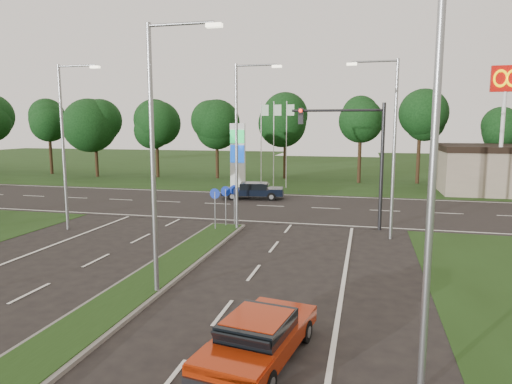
# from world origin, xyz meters

# --- Properties ---
(verge_far) EXTENTS (160.00, 50.00, 0.02)m
(verge_far) POSITION_xyz_m (0.00, 55.00, 0.00)
(verge_far) COLOR #1C3411
(verge_far) RESTS_ON ground
(cross_road) EXTENTS (160.00, 12.00, 0.02)m
(cross_road) POSITION_xyz_m (0.00, 24.00, 0.00)
(cross_road) COLOR black
(cross_road) RESTS_ON ground
(median_kerb) EXTENTS (2.00, 26.00, 0.12)m
(median_kerb) POSITION_xyz_m (0.00, 4.00, 0.06)
(median_kerb) COLOR slate
(median_kerb) RESTS_ON ground
(streetlight_median_near) EXTENTS (2.53, 0.22, 9.00)m
(streetlight_median_near) POSITION_xyz_m (1.00, 6.00, 5.08)
(streetlight_median_near) COLOR gray
(streetlight_median_near) RESTS_ON ground
(streetlight_median_far) EXTENTS (2.53, 0.22, 9.00)m
(streetlight_median_far) POSITION_xyz_m (1.00, 16.00, 5.08)
(streetlight_median_far) COLOR gray
(streetlight_median_far) RESTS_ON ground
(streetlight_left_far) EXTENTS (2.53, 0.22, 9.00)m
(streetlight_left_far) POSITION_xyz_m (-8.30, 14.00, 5.08)
(streetlight_left_far) COLOR gray
(streetlight_left_far) RESTS_ON ground
(streetlight_right_far) EXTENTS (2.53, 0.22, 9.00)m
(streetlight_right_far) POSITION_xyz_m (8.80, 16.00, 5.08)
(streetlight_right_far) COLOR gray
(streetlight_right_far) RESTS_ON ground
(streetlight_right_near) EXTENTS (2.53, 0.22, 9.00)m
(streetlight_right_near) POSITION_xyz_m (8.80, 2.00, 5.08)
(streetlight_right_near) COLOR gray
(streetlight_right_near) RESTS_ON ground
(traffic_signal) EXTENTS (5.10, 0.42, 7.00)m
(traffic_signal) POSITION_xyz_m (7.19, 18.00, 4.65)
(traffic_signal) COLOR black
(traffic_signal) RESTS_ON ground
(median_signs) EXTENTS (1.16, 1.76, 2.38)m
(median_signs) POSITION_xyz_m (0.00, 16.40, 1.71)
(median_signs) COLOR gray
(median_signs) RESTS_ON ground
(gas_pylon) EXTENTS (5.80, 1.26, 8.00)m
(gas_pylon) POSITION_xyz_m (-3.79, 33.05, 3.20)
(gas_pylon) COLOR silver
(gas_pylon) RESTS_ON ground
(mcdonalds_sign) EXTENTS (2.20, 0.47, 10.40)m
(mcdonalds_sign) POSITION_xyz_m (18.00, 31.97, 7.99)
(mcdonalds_sign) COLOR silver
(mcdonalds_sign) RESTS_ON ground
(treeline_far) EXTENTS (6.00, 6.00, 9.90)m
(treeline_far) POSITION_xyz_m (0.10, 39.93, 6.83)
(treeline_far) COLOR black
(treeline_far) RESTS_ON ground
(red_sedan) EXTENTS (2.42, 4.47, 1.17)m
(red_sedan) POSITION_xyz_m (5.25, 2.46, 0.63)
(red_sedan) COLOR #972208
(red_sedan) RESTS_ON ground
(navy_sedan) EXTENTS (5.00, 2.64, 1.31)m
(navy_sedan) POSITION_xyz_m (-0.99, 26.88, 0.70)
(navy_sedan) COLOR black
(navy_sedan) RESTS_ON ground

